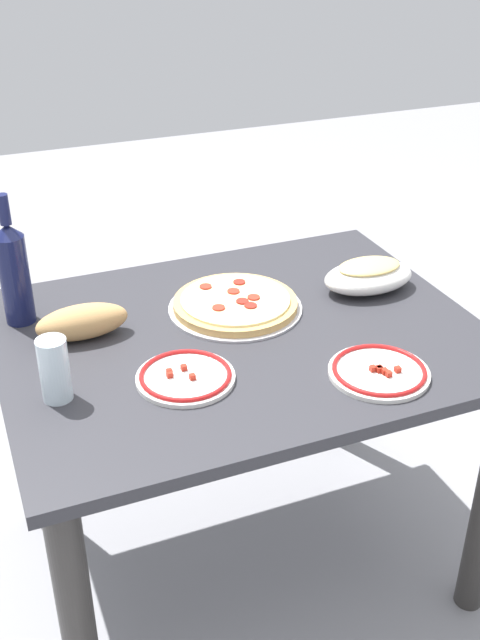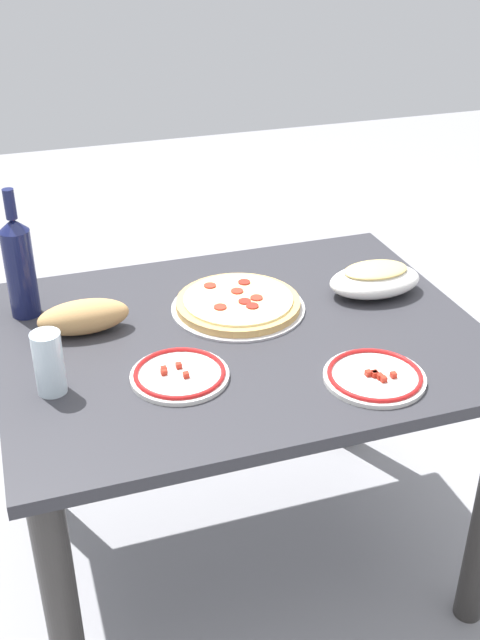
# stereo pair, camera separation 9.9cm
# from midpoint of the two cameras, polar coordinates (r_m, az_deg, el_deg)

# --- Properties ---
(ground_plane) EXTENTS (8.00, 8.00, 0.00)m
(ground_plane) POSITION_cam_midpoint_polar(r_m,az_deg,el_deg) (2.24, -1.32, -17.09)
(ground_plane) COLOR gray
(ground_plane) RESTS_ON ground
(dining_table) EXTENTS (1.11, 0.86, 0.73)m
(dining_table) POSITION_cam_midpoint_polar(r_m,az_deg,el_deg) (1.85, -1.53, -4.40)
(dining_table) COLOR #2D2D33
(dining_table) RESTS_ON ground
(pepperoni_pizza) EXTENTS (0.33, 0.33, 0.03)m
(pepperoni_pizza) POSITION_cam_midpoint_polar(r_m,az_deg,el_deg) (1.87, -1.87, 1.19)
(pepperoni_pizza) COLOR #B7B7BC
(pepperoni_pizza) RESTS_ON dining_table
(baked_pasta_dish) EXTENTS (0.24, 0.15, 0.08)m
(baked_pasta_dish) POSITION_cam_midpoint_polar(r_m,az_deg,el_deg) (1.97, 8.14, 3.33)
(baked_pasta_dish) COLOR white
(baked_pasta_dish) RESTS_ON dining_table
(wine_bottle) EXTENTS (0.07, 0.07, 0.32)m
(wine_bottle) POSITION_cam_midpoint_polar(r_m,az_deg,el_deg) (1.85, -17.98, 3.42)
(wine_bottle) COLOR #141942
(wine_bottle) RESTS_ON dining_table
(water_glass) EXTENTS (0.06, 0.06, 0.14)m
(water_glass) POSITION_cam_midpoint_polar(r_m,az_deg,el_deg) (1.57, -15.43, -3.62)
(water_glass) COLOR silver
(water_glass) RESTS_ON dining_table
(side_plate_near) EXTENTS (0.22, 0.22, 0.02)m
(side_plate_near) POSITION_cam_midpoint_polar(r_m,az_deg,el_deg) (1.64, 8.64, -3.83)
(side_plate_near) COLOR white
(side_plate_near) RESTS_ON dining_table
(side_plate_far) EXTENTS (0.21, 0.21, 0.02)m
(side_plate_far) POSITION_cam_midpoint_polar(r_m,az_deg,el_deg) (1.61, -5.85, -4.23)
(side_plate_far) COLOR white
(side_plate_far) RESTS_ON dining_table
(bread_loaf) EXTENTS (0.21, 0.09, 0.08)m
(bread_loaf) POSITION_cam_midpoint_polar(r_m,az_deg,el_deg) (1.78, -13.24, -0.16)
(bread_loaf) COLOR tan
(bread_loaf) RESTS_ON dining_table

